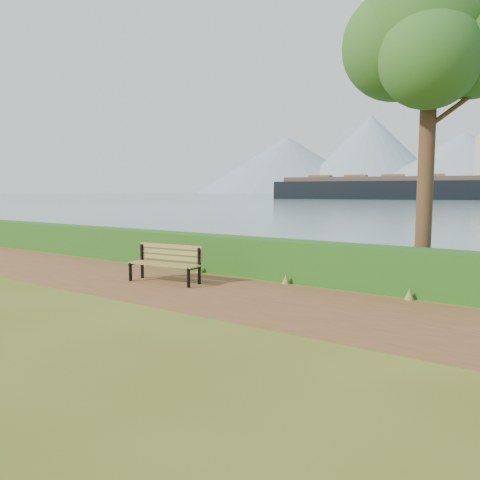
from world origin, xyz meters
The scene contains 6 objects.
ground centered at (0.00, 0.00, 0.00)m, with size 140.00×140.00×0.00m, color #465017.
path centered at (0.00, 0.30, 0.01)m, with size 40.00×3.40×0.01m, color brown.
hedge centered at (0.00, 2.60, 0.50)m, with size 32.00×0.85×1.00m, color #164D16.
bench centered at (-0.93, 0.58, 0.54)m, with size 1.91×0.77×0.93m.
tree centered at (4.33, 3.65, 5.77)m, with size 4.03×3.34×7.76m.
cargo_ship centered at (-26.18, 118.71, 3.04)m, with size 67.61×27.02×20.37m.
Camera 1 is at (7.03, -7.71, 2.24)m, focal length 35.00 mm.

